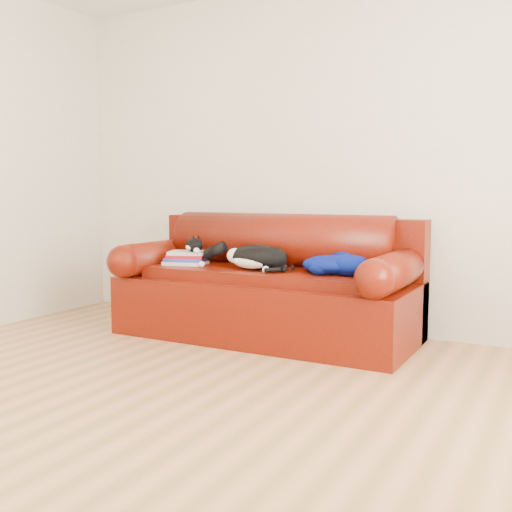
{
  "coord_description": "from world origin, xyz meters",
  "views": [
    {
      "loc": [
        1.7,
        -2.25,
        1.04
      ],
      "look_at": [
        -0.25,
        1.35,
        0.6
      ],
      "focal_mm": 42.0,
      "sensor_mm": 36.0,
      "label": 1
    }
  ],
  "objects": [
    {
      "name": "ground",
      "position": [
        0.0,
        0.0,
        0.0
      ],
      "size": [
        4.5,
        4.5,
        0.0
      ],
      "primitive_type": "plane",
      "color": "olive",
      "rests_on": "ground"
    },
    {
      "name": "blanket",
      "position": [
        0.28,
        1.46,
        0.56
      ],
      "size": [
        0.47,
        0.38,
        0.15
      ],
      "rotation": [
        0.0,
        0.0,
        0.01
      ],
      "color": "#02033F",
      "rests_on": "sofa_base"
    },
    {
      "name": "sofa_back",
      "position": [
        -0.25,
        1.74,
        0.54
      ],
      "size": [
        2.1,
        1.01,
        0.88
      ],
      "color": "#3B0402",
      "rests_on": "ground"
    },
    {
      "name": "sofa_base",
      "position": [
        -0.25,
        1.49,
        0.24
      ],
      "size": [
        2.1,
        0.9,
        0.5
      ],
      "color": "#3B0402",
      "rests_on": "ground"
    },
    {
      "name": "room_shell",
      "position": [
        0.12,
        0.02,
        1.67
      ],
      "size": [
        4.52,
        4.02,
        2.61
      ],
      "color": "beige",
      "rests_on": "ground"
    },
    {
      "name": "book_stack",
      "position": [
        -0.87,
        1.41,
        0.55
      ],
      "size": [
        0.34,
        0.29,
        0.1
      ],
      "rotation": [
        0.0,
        0.0,
        0.29
      ],
      "color": "beige",
      "rests_on": "sofa_base"
    },
    {
      "name": "cat",
      "position": [
        -0.26,
        1.37,
        0.58
      ],
      "size": [
        0.61,
        0.25,
        0.22
      ],
      "rotation": [
        0.0,
        0.0,
        -0.03
      ],
      "color": "black",
      "rests_on": "sofa_base"
    }
  ]
}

